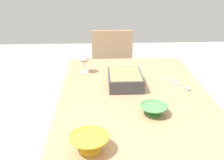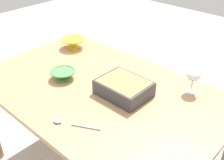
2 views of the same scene
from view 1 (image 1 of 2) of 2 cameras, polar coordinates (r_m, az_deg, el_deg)
The scene contains 7 objects.
dining_table at distance 1.77m, azimuth 4.68°, elevation -5.38°, with size 1.49×0.94×0.74m.
chair at distance 2.84m, azimuth 0.15°, elevation 1.83°, with size 0.39×0.44×0.89m.
wine_glass at distance 2.08m, azimuth -5.67°, elevation 4.33°, with size 0.08×0.08×0.15m.
casserole_dish at distance 1.85m, azimuth 2.71°, elevation 0.15°, with size 0.28×0.22×0.09m.
mixing_bowl at distance 1.53m, azimuth 8.59°, elevation -5.89°, with size 0.16×0.16×0.06m.
small_bowl at distance 1.24m, azimuth -4.61°, elevation -12.59°, with size 0.18×0.18×0.08m.
serving_spoon at distance 1.91m, azimuth 14.30°, elevation -1.20°, with size 0.22×0.13×0.01m.
Camera 1 is at (1.55, -0.22, 1.50)m, focal length 44.53 mm.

